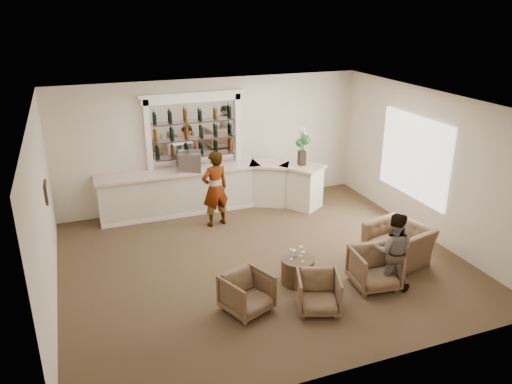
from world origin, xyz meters
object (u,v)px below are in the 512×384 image
at_px(sommelier, 215,189).
at_px(armchair_left, 247,293).
at_px(espresso_machine, 190,161).
at_px(cocktail_table, 297,270).
at_px(armchair_center, 318,293).
at_px(bar_counter, 213,189).
at_px(guest, 393,251).
at_px(flower_vase, 302,144).
at_px(armchair_right, 375,268).
at_px(armchair_far, 398,243).

distance_m(sommelier, armchair_left, 3.72).
bearing_deg(espresso_machine, cocktail_table, -59.96).
relative_size(armchair_left, armchair_center, 1.03).
bearing_deg(sommelier, bar_counter, -114.84).
relative_size(guest, flower_vase, 1.51).
distance_m(bar_counter, cocktail_table, 4.04).
relative_size(cocktail_table, flower_vase, 0.64).
xyz_separation_m(armchair_left, armchair_right, (2.52, -0.09, 0.03)).
distance_m(sommelier, armchair_center, 4.15).
bearing_deg(armchair_left, cocktail_table, 2.02).
distance_m(bar_counter, espresso_machine, 0.99).
bearing_deg(armchair_right, armchair_far, 41.09).
distance_m(armchair_left, espresso_machine, 4.66).
bearing_deg(flower_vase, armchair_center, -111.72).
height_order(armchair_left, armchair_far, armchair_far).
xyz_separation_m(armchair_far, espresso_machine, (-3.42, 3.92, 1.00)).
bearing_deg(armchair_center, bar_counter, 115.21).
height_order(cocktail_table, guest, guest).
bearing_deg(flower_vase, armchair_right, -95.64).
bearing_deg(flower_vase, armchair_left, -126.25).
relative_size(cocktail_table, sommelier, 0.34).
relative_size(cocktail_table, armchair_right, 0.76).
bearing_deg(sommelier, armchair_center, 87.47).
relative_size(armchair_left, armchair_far, 0.65).
relative_size(bar_counter, armchair_left, 7.43).
bearing_deg(armchair_far, espresso_machine, -153.94).
bearing_deg(espresso_machine, sommelier, -52.87).
bearing_deg(espresso_machine, armchair_right, -47.99).
bearing_deg(armchair_center, armchair_far, 43.39).
height_order(bar_counter, guest, guest).
height_order(armchair_left, espresso_machine, espresso_machine).
relative_size(bar_counter, armchair_right, 6.82).
distance_m(cocktail_table, armchair_left, 1.34).
xyz_separation_m(cocktail_table, sommelier, (-0.72, 3.09, 0.67)).
height_order(armchair_far, espresso_machine, espresso_machine).
height_order(cocktail_table, sommelier, sommelier).
height_order(sommelier, guest, sommelier).
distance_m(sommelier, flower_vase, 2.56).
xyz_separation_m(sommelier, armchair_right, (2.01, -3.73, -0.54)).
bearing_deg(bar_counter, cocktail_table, -82.77).
height_order(bar_counter, armchair_left, bar_counter).
xyz_separation_m(cocktail_table, armchair_left, (-1.22, -0.55, 0.10)).
distance_m(guest, flower_vase, 4.30).
bearing_deg(cocktail_table, bar_counter, 97.23).
bearing_deg(armchair_left, armchair_right, -24.23).
bearing_deg(bar_counter, armchair_left, -98.96).
bearing_deg(armchair_far, armchair_right, -70.52).
relative_size(guest, espresso_machine, 2.77).
relative_size(armchair_center, armchair_right, 0.89).
xyz_separation_m(armchair_center, armchair_far, (2.39, 1.03, 0.04)).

